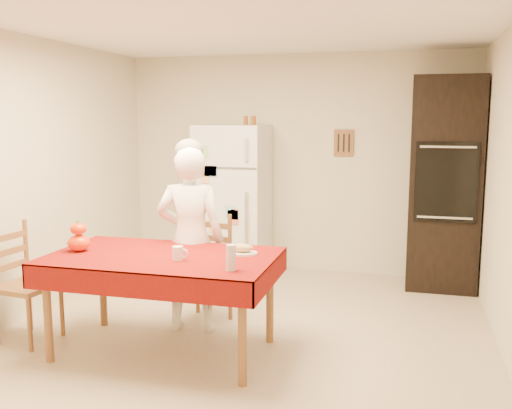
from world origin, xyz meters
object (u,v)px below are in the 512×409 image
(chair_left, at_px, (21,278))
(chair_far, at_px, (206,264))
(wine_glass, at_px, (231,258))
(coffee_mug, at_px, (178,253))
(oven_cabinet, at_px, (444,184))
(refrigerator, at_px, (233,200))
(seated_woman, at_px, (191,240))
(dining_table, at_px, (162,264))
(pumpkin_lower, at_px, (79,243))
(bread_plate, at_px, (242,253))

(chair_left, bearing_deg, chair_far, -50.67)
(chair_far, distance_m, wine_glass, 1.22)
(coffee_mug, bearing_deg, wine_glass, -20.42)
(coffee_mug, bearing_deg, oven_cabinet, 51.29)
(refrigerator, height_order, chair_far, refrigerator)
(refrigerator, bearing_deg, seated_woman, -84.18)
(dining_table, relative_size, coffee_mug, 17.00)
(coffee_mug, height_order, wine_glass, wine_glass)
(oven_cabinet, xyz_separation_m, seated_woman, (-2.10, -1.84, -0.32))
(refrigerator, xyz_separation_m, wine_glass, (0.78, -2.57, -0.00))
(pumpkin_lower, bearing_deg, oven_cabinet, 40.36)
(chair_far, bearing_deg, coffee_mug, -67.75)
(dining_table, distance_m, bread_plate, 0.60)
(chair_far, relative_size, coffee_mug, 9.50)
(dining_table, bearing_deg, coffee_mug, -32.16)
(refrigerator, height_order, wine_glass, refrigerator)
(bread_plate, bearing_deg, coffee_mug, -144.46)
(oven_cabinet, distance_m, wine_glass, 3.02)
(refrigerator, distance_m, bread_plate, 2.23)
(chair_far, xyz_separation_m, pumpkin_lower, (-0.75, -0.80, 0.32))
(chair_far, xyz_separation_m, seated_woman, (-0.04, -0.25, 0.27))
(chair_far, relative_size, bread_plate, 3.96)
(wine_glass, bearing_deg, pumpkin_lower, 169.95)
(refrigerator, bearing_deg, wine_glass, -73.10)
(oven_cabinet, distance_m, pumpkin_lower, 3.69)
(coffee_mug, bearing_deg, chair_left, 178.12)
(oven_cabinet, xyz_separation_m, chair_far, (-2.05, -1.59, -0.59))
(oven_cabinet, relative_size, pumpkin_lower, 12.77)
(oven_cabinet, distance_m, dining_table, 3.19)
(refrigerator, xyz_separation_m, chair_left, (-1.05, -2.35, -0.34))
(seated_woman, relative_size, coffee_mug, 15.56)
(dining_table, bearing_deg, wine_glass, -23.86)
(dining_table, bearing_deg, oven_cabinet, 47.63)
(chair_left, distance_m, bread_plate, 1.81)
(pumpkin_lower, bearing_deg, refrigerator, 77.37)
(refrigerator, distance_m, oven_cabinet, 2.29)
(chair_far, bearing_deg, chair_left, -131.67)
(oven_cabinet, xyz_separation_m, bread_plate, (-1.56, -2.16, -0.33))
(chair_left, bearing_deg, pumpkin_lower, -81.40)
(pumpkin_lower, height_order, bread_plate, pumpkin_lower)
(dining_table, xyz_separation_m, bread_plate, (0.57, 0.18, 0.08))
(refrigerator, height_order, oven_cabinet, oven_cabinet)
(seated_woman, bearing_deg, pumpkin_lower, 29.37)
(refrigerator, relative_size, wine_glass, 9.66)
(oven_cabinet, relative_size, coffee_mug, 22.00)
(refrigerator, xyz_separation_m, chair_far, (0.23, -1.54, -0.34))
(chair_left, distance_m, pumpkin_lower, 0.62)
(coffee_mug, height_order, bread_plate, coffee_mug)
(oven_cabinet, xyz_separation_m, dining_table, (-2.13, -2.34, -0.41))
(coffee_mug, distance_m, bread_plate, 0.49)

